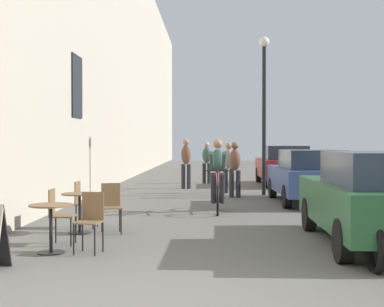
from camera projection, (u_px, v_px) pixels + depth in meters
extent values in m
plane|color=#5B5954|center=(165.00, 306.00, 5.49)|extent=(88.00, 88.00, 0.00)
cube|color=#B7AD99|center=(99.00, 32.00, 19.48)|extent=(0.50, 68.00, 11.09)
cube|color=black|center=(77.00, 86.00, 15.08)|extent=(0.04, 1.10, 1.70)
cylinder|color=black|center=(51.00, 253.00, 8.14)|extent=(0.40, 0.40, 0.02)
cylinder|color=black|center=(51.00, 229.00, 8.13)|extent=(0.05, 0.05, 0.67)
cylinder|color=brown|center=(51.00, 205.00, 8.13)|extent=(0.64, 0.64, 0.02)
cylinder|color=black|center=(76.00, 229.00, 8.97)|extent=(0.02, 0.02, 0.45)
cylinder|color=black|center=(71.00, 232.00, 8.65)|extent=(0.02, 0.02, 0.45)
cylinder|color=black|center=(56.00, 229.00, 8.98)|extent=(0.02, 0.02, 0.45)
cylinder|color=black|center=(50.00, 232.00, 8.65)|extent=(0.02, 0.02, 0.45)
cube|color=brown|center=(63.00, 216.00, 8.81)|extent=(0.39, 0.39, 0.02)
cube|color=brown|center=(52.00, 202.00, 8.81)|extent=(0.03, 0.34, 0.42)
cylinder|color=black|center=(95.00, 240.00, 7.93)|extent=(0.02, 0.02, 0.45)
cylinder|color=black|center=(74.00, 240.00, 7.99)|extent=(0.02, 0.02, 0.45)
cylinder|color=black|center=(103.00, 237.00, 8.24)|extent=(0.02, 0.02, 0.45)
cylinder|color=black|center=(83.00, 236.00, 8.31)|extent=(0.02, 0.02, 0.45)
cube|color=brown|center=(88.00, 222.00, 8.11)|extent=(0.44, 0.44, 0.02)
cube|color=brown|center=(93.00, 206.00, 8.28)|extent=(0.34, 0.08, 0.42)
cylinder|color=black|center=(80.00, 233.00, 9.94)|extent=(0.40, 0.40, 0.02)
cylinder|color=black|center=(80.00, 213.00, 9.93)|extent=(0.05, 0.05, 0.67)
cylinder|color=brown|center=(79.00, 194.00, 9.93)|extent=(0.64, 0.64, 0.02)
cylinder|color=black|center=(97.00, 215.00, 10.68)|extent=(0.02, 0.02, 0.45)
cylinder|color=black|center=(93.00, 218.00, 10.35)|extent=(0.02, 0.02, 0.45)
cylinder|color=black|center=(81.00, 215.00, 10.70)|extent=(0.02, 0.02, 0.45)
cylinder|color=black|center=(76.00, 217.00, 10.38)|extent=(0.02, 0.02, 0.45)
cube|color=brown|center=(87.00, 204.00, 10.52)|extent=(0.40, 0.40, 0.02)
cube|color=brown|center=(78.00, 192.00, 10.53)|extent=(0.04, 0.34, 0.42)
cylinder|color=black|center=(121.00, 222.00, 9.79)|extent=(0.02, 0.02, 0.45)
cylinder|color=black|center=(103.00, 222.00, 9.73)|extent=(0.02, 0.02, 0.45)
cylinder|color=black|center=(120.00, 219.00, 10.11)|extent=(0.02, 0.02, 0.45)
cylinder|color=black|center=(102.00, 220.00, 10.04)|extent=(0.02, 0.02, 0.45)
cube|color=brown|center=(111.00, 208.00, 9.91)|extent=(0.46, 0.46, 0.02)
cube|color=brown|center=(111.00, 195.00, 10.09)|extent=(0.34, 0.10, 0.42)
torus|color=black|center=(218.00, 201.00, 12.37)|extent=(0.06, 0.71, 0.71)
torus|color=black|center=(218.00, 196.00, 13.42)|extent=(0.06, 0.71, 0.71)
cylinder|color=maroon|center=(218.00, 185.00, 13.32)|extent=(0.04, 0.21, 0.58)
cylinder|color=maroon|center=(218.00, 172.00, 12.81)|extent=(0.05, 0.82, 0.14)
cylinder|color=maroon|center=(218.00, 186.00, 12.38)|extent=(0.04, 0.09, 0.67)
cylinder|color=maroon|center=(218.00, 197.00, 12.92)|extent=(0.05, 1.00, 0.12)
cylinder|color=black|center=(218.00, 171.00, 12.40)|extent=(0.52, 0.04, 0.03)
ellipsoid|color=black|center=(218.00, 172.00, 13.22)|extent=(0.12, 0.24, 0.06)
ellipsoid|color=#38564C|center=(218.00, 160.00, 13.14)|extent=(0.35, 0.35, 0.59)
sphere|color=#A57A5B|center=(218.00, 144.00, 13.09)|extent=(0.22, 0.22, 0.22)
cylinder|color=#26262D|center=(222.00, 188.00, 13.07)|extent=(0.14, 0.40, 0.75)
cylinder|color=#26262D|center=(213.00, 188.00, 13.08)|extent=(0.14, 0.40, 0.75)
cylinder|color=#38564C|center=(224.00, 161.00, 12.74)|extent=(0.09, 0.75, 0.48)
cylinder|color=#38564C|center=(212.00, 161.00, 12.76)|extent=(0.12, 0.75, 0.48)
cylinder|color=#26262D|center=(238.00, 184.00, 16.37)|extent=(0.14, 0.14, 0.81)
cylinder|color=#26262D|center=(232.00, 184.00, 16.36)|extent=(0.14, 0.14, 0.81)
ellipsoid|color=brown|center=(235.00, 160.00, 16.35)|extent=(0.36, 0.27, 0.64)
sphere|color=brown|center=(235.00, 146.00, 16.35)|extent=(0.22, 0.22, 0.22)
cylinder|color=#26262D|center=(232.00, 181.00, 17.87)|extent=(0.14, 0.14, 0.80)
cylinder|color=#26262D|center=(226.00, 181.00, 17.87)|extent=(0.14, 0.14, 0.80)
ellipsoid|color=gray|center=(229.00, 159.00, 17.85)|extent=(0.35, 0.26, 0.63)
sphere|color=#A57A5B|center=(229.00, 146.00, 17.85)|extent=(0.22, 0.22, 0.22)
cylinder|color=#26262D|center=(183.00, 176.00, 19.54)|extent=(0.14, 0.14, 0.87)
cylinder|color=#26262D|center=(189.00, 176.00, 19.55)|extent=(0.14, 0.14, 0.87)
ellipsoid|color=brown|center=(186.00, 154.00, 19.53)|extent=(0.35, 0.26, 0.69)
sphere|color=#A57A5B|center=(186.00, 142.00, 19.52)|extent=(0.22, 0.22, 0.22)
cylinder|color=#26262D|center=(204.00, 173.00, 22.08)|extent=(0.14, 0.14, 0.81)
cylinder|color=#26262D|center=(209.00, 173.00, 22.04)|extent=(0.14, 0.14, 0.81)
ellipsoid|color=#38564C|center=(207.00, 155.00, 22.05)|extent=(0.38, 0.30, 0.64)
sphere|color=tan|center=(207.00, 145.00, 22.04)|extent=(0.22, 0.22, 0.22)
cylinder|color=black|center=(264.00, 121.00, 17.11)|extent=(0.12, 0.12, 4.60)
sphere|color=silver|center=(264.00, 42.00, 17.06)|extent=(0.32, 0.32, 0.32)
cube|color=#23512D|center=(374.00, 205.00, 8.80)|extent=(1.79, 4.21, 0.68)
cube|color=#283342|center=(384.00, 169.00, 8.29)|extent=(1.48, 2.28, 0.51)
cylinder|color=black|center=(309.00, 214.00, 10.22)|extent=(0.20, 0.61, 0.60)
cylinder|color=black|center=(344.00, 241.00, 7.46)|extent=(0.20, 0.61, 0.60)
cube|color=#384C84|center=(307.00, 180.00, 14.98)|extent=(1.76, 4.08, 0.66)
cube|color=#283342|center=(311.00, 159.00, 14.48)|extent=(1.45, 2.21, 0.49)
cylinder|color=black|center=(272.00, 188.00, 16.33)|extent=(0.20, 0.59, 0.58)
cylinder|color=black|center=(324.00, 188.00, 16.31)|extent=(0.20, 0.59, 0.58)
cylinder|color=black|center=(287.00, 197.00, 13.66)|extent=(0.20, 0.59, 0.58)
cylinder|color=black|center=(349.00, 197.00, 13.64)|extent=(0.20, 0.59, 0.58)
cube|color=maroon|center=(283.00, 168.00, 21.28)|extent=(1.77, 4.26, 0.69)
cube|color=#283342|center=(285.00, 153.00, 20.76)|extent=(1.48, 2.30, 0.51)
cylinder|color=black|center=(259.00, 175.00, 22.71)|extent=(0.20, 0.61, 0.61)
cylinder|color=black|center=(298.00, 175.00, 22.67)|extent=(0.20, 0.61, 0.61)
cylinder|color=black|center=(266.00, 179.00, 19.91)|extent=(0.20, 0.61, 0.61)
cylinder|color=black|center=(310.00, 179.00, 19.86)|extent=(0.20, 0.61, 0.61)
torus|color=black|center=(350.00, 230.00, 8.40)|extent=(0.11, 0.69, 0.69)
torus|color=black|center=(375.00, 248.00, 6.95)|extent=(0.12, 0.70, 0.70)
cube|color=#333338|center=(361.00, 231.00, 7.68)|extent=(0.26, 0.77, 0.28)
ellipsoid|color=#595960|center=(360.00, 214.00, 7.77)|extent=(0.30, 0.53, 0.24)
cube|color=black|center=(367.00, 219.00, 7.39)|extent=(0.25, 0.45, 0.10)
cylinder|color=black|center=(351.00, 195.00, 8.29)|extent=(0.62, 0.05, 0.03)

